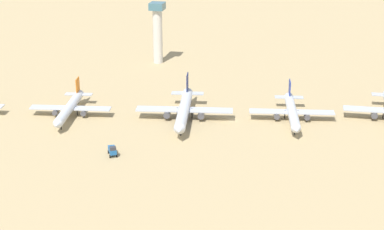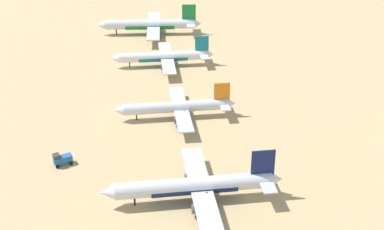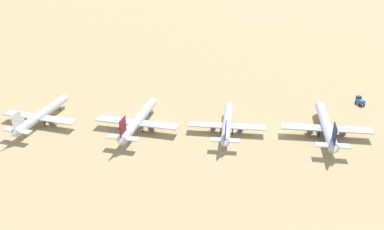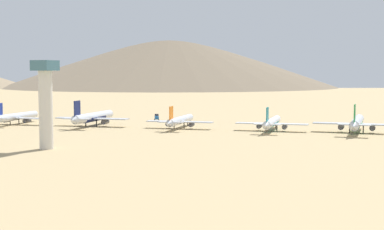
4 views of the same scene
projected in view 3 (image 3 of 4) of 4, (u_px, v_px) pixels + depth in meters
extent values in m
plane|color=tan|center=(281.00, 134.00, 191.45)|extent=(1800.00, 1800.00, 0.00)
cylinder|color=silver|center=(326.00, 125.00, 188.63)|extent=(40.73, 10.25, 4.28)
cone|color=silver|center=(319.00, 104.00, 208.34)|extent=(4.19, 4.68, 4.19)
cone|color=silver|center=(334.00, 151.00, 169.12)|extent=(3.69, 4.28, 3.85)
cube|color=#141E51|center=(334.00, 134.00, 170.56)|extent=(6.18, 1.31, 7.88)
cube|color=#B6BBC5|center=(333.00, 145.00, 171.95)|extent=(5.57, 13.90, 0.41)
cube|color=#B6BBC5|center=(326.00, 128.00, 187.45)|extent=(11.26, 38.71, 0.51)
cylinder|color=#4C4C54|center=(309.00, 130.00, 189.68)|extent=(5.06, 3.26, 2.59)
cylinder|color=#4C4C54|center=(342.00, 131.00, 188.17)|extent=(5.06, 3.26, 2.59)
cylinder|color=black|center=(320.00, 115.00, 203.51)|extent=(0.50, 0.50, 4.30)
cylinder|color=black|center=(319.00, 133.00, 187.57)|extent=(0.50, 0.50, 4.30)
cylinder|color=black|center=(333.00, 134.00, 186.91)|extent=(0.50, 0.50, 4.30)
cylinder|color=#141E51|center=(326.00, 126.00, 188.77)|extent=(22.69, 7.55, 4.29)
cylinder|color=silver|center=(227.00, 123.00, 191.76)|extent=(35.49, 9.14, 3.73)
cone|color=silver|center=(229.00, 105.00, 208.95)|extent=(3.67, 4.10, 3.66)
cone|color=silver|center=(225.00, 144.00, 174.74)|extent=(3.23, 3.74, 3.36)
cube|color=navy|center=(226.00, 131.00, 175.99)|extent=(5.39, 1.17, 6.87)
cube|color=#B6BBC5|center=(225.00, 140.00, 177.21)|extent=(4.92, 12.12, 0.35)
cube|color=#B6BBC5|center=(227.00, 126.00, 190.73)|extent=(10.00, 33.74, 0.44)
cylinder|color=#4C4C54|center=(213.00, 127.00, 192.65)|extent=(4.42, 2.87, 2.26)
cylinder|color=#4C4C54|center=(240.00, 128.00, 191.39)|extent=(4.42, 2.87, 2.26)
cylinder|color=black|center=(228.00, 114.00, 204.74)|extent=(0.43, 0.43, 3.75)
cylinder|color=black|center=(221.00, 130.00, 190.82)|extent=(0.43, 0.43, 3.75)
cylinder|color=black|center=(233.00, 130.00, 190.27)|extent=(0.43, 0.43, 3.75)
cylinder|color=silver|center=(138.00, 119.00, 193.74)|extent=(39.59, 5.39, 4.17)
cone|color=silver|center=(154.00, 100.00, 212.51)|extent=(3.63, 4.19, 4.08)
cone|color=silver|center=(120.00, 142.00, 175.15)|extent=(3.19, 3.84, 3.75)
cube|color=maroon|center=(123.00, 127.00, 176.47)|extent=(6.04, 0.57, 7.68)
cube|color=#B6BBC5|center=(123.00, 138.00, 177.85)|extent=(3.91, 13.26, 0.39)
cube|color=#B6BBC5|center=(137.00, 123.00, 192.62)|extent=(6.63, 37.44, 0.49)
cylinder|color=#4C4C54|center=(124.00, 123.00, 195.47)|extent=(4.68, 2.66, 2.52)
cylinder|color=#4C4C54|center=(152.00, 126.00, 192.62)|extent=(4.68, 2.66, 2.52)
cylinder|color=black|center=(150.00, 111.00, 207.94)|extent=(0.48, 0.48, 4.19)
cylinder|color=black|center=(130.00, 127.00, 193.06)|extent=(0.48, 0.48, 4.19)
cylinder|color=black|center=(143.00, 128.00, 191.82)|extent=(0.48, 0.48, 4.19)
cylinder|color=silver|center=(42.00, 114.00, 198.83)|extent=(37.58, 4.81, 3.96)
cone|color=silver|center=(66.00, 97.00, 216.39)|extent=(3.42, 3.95, 3.88)
cone|color=silver|center=(13.00, 135.00, 181.44)|extent=(3.00, 3.63, 3.56)
cube|color=white|center=(17.00, 121.00, 182.64)|extent=(5.74, 0.50, 7.29)
cube|color=#B6BBC5|center=(18.00, 131.00, 183.95)|extent=(3.62, 12.57, 0.37)
cube|color=#B6BBC5|center=(40.00, 117.00, 197.78)|extent=(6.02, 35.52, 0.47)
cylinder|color=#4C4C54|center=(30.00, 118.00, 200.77)|extent=(4.43, 2.50, 2.40)
cylinder|color=#4C4C54|center=(53.00, 121.00, 197.48)|extent=(4.43, 2.50, 2.40)
cylinder|color=black|center=(60.00, 107.00, 212.13)|extent=(0.46, 0.46, 3.98)
cylinder|color=black|center=(34.00, 121.00, 198.34)|extent=(0.46, 0.46, 3.98)
cylinder|color=black|center=(44.00, 122.00, 196.91)|extent=(0.46, 0.46, 3.98)
cube|color=#1E5999|center=(360.00, 101.00, 218.43)|extent=(5.67, 4.46, 1.70)
cube|color=#333338|center=(359.00, 97.00, 219.31)|extent=(2.56, 2.67, 1.10)
cylinder|color=black|center=(356.00, 102.00, 220.56)|extent=(1.14, 0.82, 1.10)
cylinder|color=black|center=(360.00, 102.00, 220.99)|extent=(1.14, 0.82, 1.10)
cylinder|color=black|center=(360.00, 105.00, 217.08)|extent=(1.14, 0.82, 1.10)
cylinder|color=black|center=(364.00, 105.00, 217.52)|extent=(1.14, 0.82, 1.10)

